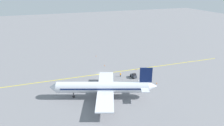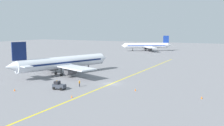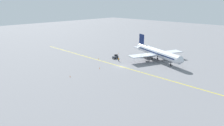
{
  "view_description": "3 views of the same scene",
  "coord_description": "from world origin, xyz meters",
  "px_view_note": "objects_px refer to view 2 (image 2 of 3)",
  "views": [
    {
      "loc": [
        -80.38,
        25.1,
        35.85
      ],
      "look_at": [
        -1.3,
        -4.33,
        4.78
      ],
      "focal_mm": 35.0,
      "sensor_mm": 36.0,
      "label": 1
    },
    {
      "loc": [
        29.86,
        -59.15,
        14.31
      ],
      "look_at": [
        -1.43,
        3.39,
        4.94
      ],
      "focal_mm": 42.0,
      "sensor_mm": 36.0,
      "label": 2
    },
    {
      "loc": [
        66.45,
        60.09,
        27.25
      ],
      "look_at": [
        5.66,
        0.19,
        2.77
      ],
      "focal_mm": 35.0,
      "sensor_mm": 36.0,
      "label": 3
    }
  ],
  "objects_px": {
    "airplane_distant_taxiing": "(147,46)",
    "ground_crew_worker": "(79,83)",
    "traffic_cone_mid_apron": "(135,90)",
    "airplane_at_gate": "(63,63)",
    "traffic_cone_by_wingtip": "(202,97)",
    "traffic_cone_near_nose": "(15,90)",
    "traffic_cone_far_edge": "(72,96)",
    "baggage_tug_dark": "(59,86)"
  },
  "relations": [
    {
      "from": "traffic_cone_near_nose",
      "to": "traffic_cone_mid_apron",
      "type": "relative_size",
      "value": 1.0
    },
    {
      "from": "airplane_at_gate",
      "to": "baggage_tug_dark",
      "type": "relative_size",
      "value": 11.04
    },
    {
      "from": "airplane_at_gate",
      "to": "ground_crew_worker",
      "type": "bearing_deg",
      "value": -40.04
    },
    {
      "from": "baggage_tug_dark",
      "to": "airplane_distant_taxiing",
      "type": "bearing_deg",
      "value": 98.22
    },
    {
      "from": "traffic_cone_near_nose",
      "to": "traffic_cone_by_wingtip",
      "type": "bearing_deg",
      "value": 17.26
    },
    {
      "from": "airplane_at_gate",
      "to": "traffic_cone_by_wingtip",
      "type": "height_order",
      "value": "airplane_at_gate"
    },
    {
      "from": "traffic_cone_near_nose",
      "to": "traffic_cone_far_edge",
      "type": "relative_size",
      "value": 1.0
    },
    {
      "from": "baggage_tug_dark",
      "to": "ground_crew_worker",
      "type": "height_order",
      "value": "baggage_tug_dark"
    },
    {
      "from": "airplane_distant_taxiing",
      "to": "traffic_cone_mid_apron",
      "type": "bearing_deg",
      "value": -72.35
    },
    {
      "from": "ground_crew_worker",
      "to": "traffic_cone_near_nose",
      "type": "height_order",
      "value": "ground_crew_worker"
    },
    {
      "from": "traffic_cone_mid_apron",
      "to": "traffic_cone_far_edge",
      "type": "distance_m",
      "value": 14.88
    },
    {
      "from": "airplane_at_gate",
      "to": "airplane_distant_taxiing",
      "type": "height_order",
      "value": "airplane_at_gate"
    },
    {
      "from": "ground_crew_worker",
      "to": "traffic_cone_by_wingtip",
      "type": "height_order",
      "value": "ground_crew_worker"
    },
    {
      "from": "ground_crew_worker",
      "to": "traffic_cone_far_edge",
      "type": "bearing_deg",
      "value": -65.35
    },
    {
      "from": "airplane_at_gate",
      "to": "traffic_cone_near_nose",
      "type": "relative_size",
      "value": 62.47
    },
    {
      "from": "airplane_distant_taxiing",
      "to": "traffic_cone_by_wingtip",
      "type": "bearing_deg",
      "value": -65.22
    },
    {
      "from": "ground_crew_worker",
      "to": "traffic_cone_mid_apron",
      "type": "xyz_separation_m",
      "value": [
        13.88,
        2.08,
        -0.63
      ]
    },
    {
      "from": "traffic_cone_mid_apron",
      "to": "traffic_cone_by_wingtip",
      "type": "relative_size",
      "value": 1.0
    },
    {
      "from": "airplane_distant_taxiing",
      "to": "traffic_cone_mid_apron",
      "type": "distance_m",
      "value": 106.11
    },
    {
      "from": "traffic_cone_near_nose",
      "to": "airplane_at_gate",
      "type": "bearing_deg",
      "value": 97.79
    },
    {
      "from": "ground_crew_worker",
      "to": "baggage_tug_dark",
      "type": "bearing_deg",
      "value": -120.59
    },
    {
      "from": "baggage_tug_dark",
      "to": "traffic_cone_by_wingtip",
      "type": "distance_m",
      "value": 31.85
    },
    {
      "from": "airplane_at_gate",
      "to": "traffic_cone_far_edge",
      "type": "xyz_separation_m",
      "value": [
        18.14,
        -20.93,
        -3.43
      ]
    },
    {
      "from": "airplane_distant_taxiing",
      "to": "traffic_cone_near_nose",
      "type": "relative_size",
      "value": 51.43
    },
    {
      "from": "traffic_cone_far_edge",
      "to": "traffic_cone_by_wingtip",
      "type": "bearing_deg",
      "value": 24.76
    },
    {
      "from": "airplane_at_gate",
      "to": "baggage_tug_dark",
      "type": "height_order",
      "value": "airplane_at_gate"
    },
    {
      "from": "airplane_distant_taxiing",
      "to": "traffic_cone_far_edge",
      "type": "bearing_deg",
      "value": -78.67
    },
    {
      "from": "traffic_cone_mid_apron",
      "to": "traffic_cone_by_wingtip",
      "type": "bearing_deg",
      "value": -0.65
    },
    {
      "from": "airplane_distant_taxiing",
      "to": "traffic_cone_far_edge",
      "type": "relative_size",
      "value": 51.43
    },
    {
      "from": "airplane_at_gate",
      "to": "airplane_distant_taxiing",
      "type": "distance_m",
      "value": 91.58
    },
    {
      "from": "baggage_tug_dark",
      "to": "traffic_cone_mid_apron",
      "type": "height_order",
      "value": "baggage_tug_dark"
    },
    {
      "from": "airplane_distant_taxiing",
      "to": "traffic_cone_near_nose",
      "type": "xyz_separation_m",
      "value": [
        7.39,
        -113.47,
        -3.06
      ]
    },
    {
      "from": "traffic_cone_near_nose",
      "to": "airplane_distant_taxiing",
      "type": "bearing_deg",
      "value": 93.73
    },
    {
      "from": "airplane_distant_taxiing",
      "to": "ground_crew_worker",
      "type": "distance_m",
      "value": 104.79
    },
    {
      "from": "airplane_at_gate",
      "to": "traffic_cone_by_wingtip",
      "type": "xyz_separation_m",
      "value": [
        42.36,
        -9.77,
        -3.43
      ]
    },
    {
      "from": "baggage_tug_dark",
      "to": "traffic_cone_near_nose",
      "type": "height_order",
      "value": "baggage_tug_dark"
    },
    {
      "from": "traffic_cone_mid_apron",
      "to": "airplane_at_gate",
      "type": "bearing_deg",
      "value": 160.94
    },
    {
      "from": "airplane_at_gate",
      "to": "ground_crew_worker",
      "type": "height_order",
      "value": "airplane_at_gate"
    },
    {
      "from": "airplane_at_gate",
      "to": "airplane_distant_taxiing",
      "type": "xyz_separation_m",
      "value": [
        -4.38,
        91.47,
        -0.37
      ]
    },
    {
      "from": "airplane_distant_taxiing",
      "to": "traffic_cone_near_nose",
      "type": "height_order",
      "value": "airplane_distant_taxiing"
    },
    {
      "from": "baggage_tug_dark",
      "to": "traffic_cone_near_nose",
      "type": "bearing_deg",
      "value": -145.03
    },
    {
      "from": "airplane_at_gate",
      "to": "traffic_cone_mid_apron",
      "type": "distance_m",
      "value": 29.6
    }
  ]
}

